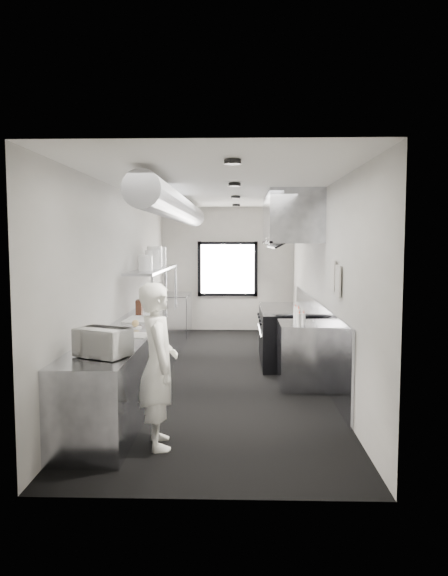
# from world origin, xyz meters

# --- Properties ---
(floor) EXTENTS (3.00, 8.00, 0.01)m
(floor) POSITION_xyz_m (0.00, 0.00, 0.00)
(floor) COLOR black
(floor) RESTS_ON ground
(ceiling) EXTENTS (3.00, 8.00, 0.01)m
(ceiling) POSITION_xyz_m (0.00, 0.00, 2.80)
(ceiling) COLOR white
(ceiling) RESTS_ON wall_back
(wall_back) EXTENTS (3.00, 0.02, 2.80)m
(wall_back) POSITION_xyz_m (0.00, 4.00, 1.40)
(wall_back) COLOR beige
(wall_back) RESTS_ON floor
(wall_front) EXTENTS (3.00, 0.02, 2.80)m
(wall_front) POSITION_xyz_m (0.00, -4.00, 1.40)
(wall_front) COLOR beige
(wall_front) RESTS_ON floor
(wall_left) EXTENTS (0.02, 8.00, 2.80)m
(wall_left) POSITION_xyz_m (-1.50, 0.00, 1.40)
(wall_left) COLOR beige
(wall_left) RESTS_ON floor
(wall_right) EXTENTS (0.02, 8.00, 2.80)m
(wall_right) POSITION_xyz_m (1.50, 0.00, 1.40)
(wall_right) COLOR beige
(wall_right) RESTS_ON floor
(wall_cladding) EXTENTS (0.03, 5.50, 1.10)m
(wall_cladding) POSITION_xyz_m (1.48, 0.30, 0.55)
(wall_cladding) COLOR gray
(wall_cladding) RESTS_ON wall_right
(hvac_duct) EXTENTS (0.40, 6.40, 0.40)m
(hvac_duct) POSITION_xyz_m (-0.70, 0.40, 2.55)
(hvac_duct) COLOR #9B9CA3
(hvac_duct) RESTS_ON ceiling
(service_window) EXTENTS (1.36, 0.05, 1.25)m
(service_window) POSITION_xyz_m (0.00, 3.96, 1.40)
(service_window) COLOR white
(service_window) RESTS_ON wall_back
(exhaust_hood) EXTENTS (0.81, 2.20, 0.88)m
(exhaust_hood) POSITION_xyz_m (1.10, 0.70, 2.39)
(exhaust_hood) COLOR gray
(exhaust_hood) RESTS_ON ceiling
(prep_counter) EXTENTS (0.70, 6.00, 0.90)m
(prep_counter) POSITION_xyz_m (-1.15, -0.50, 0.45)
(prep_counter) COLOR gray
(prep_counter) RESTS_ON floor
(pass_shelf) EXTENTS (0.45, 3.00, 0.68)m
(pass_shelf) POSITION_xyz_m (-1.19, 1.00, 1.54)
(pass_shelf) COLOR gray
(pass_shelf) RESTS_ON prep_counter
(range) EXTENTS (0.88, 1.60, 0.94)m
(range) POSITION_xyz_m (1.04, 0.70, 0.47)
(range) COLOR black
(range) RESTS_ON floor
(bottle_station) EXTENTS (0.65, 0.80, 0.90)m
(bottle_station) POSITION_xyz_m (1.15, -0.70, 0.45)
(bottle_station) COLOR gray
(bottle_station) RESTS_ON floor
(far_work_table) EXTENTS (0.70, 1.20, 0.90)m
(far_work_table) POSITION_xyz_m (-1.15, 3.20, 0.45)
(far_work_table) COLOR gray
(far_work_table) RESTS_ON floor
(notice_sheet_a) EXTENTS (0.02, 0.28, 0.38)m
(notice_sheet_a) POSITION_xyz_m (1.47, -1.20, 1.60)
(notice_sheet_a) COLOR beige
(notice_sheet_a) RESTS_ON wall_right
(notice_sheet_b) EXTENTS (0.02, 0.28, 0.38)m
(notice_sheet_b) POSITION_xyz_m (1.47, -1.55, 1.55)
(notice_sheet_b) COLOR beige
(notice_sheet_b) RESTS_ON wall_right
(line_cook) EXTENTS (0.53, 0.68, 1.63)m
(line_cook) POSITION_xyz_m (-0.53, -2.90, 0.82)
(line_cook) COLOR white
(line_cook) RESTS_ON floor
(microwave) EXTENTS (0.57, 0.51, 0.28)m
(microwave) POSITION_xyz_m (-1.08, -2.91, 1.04)
(microwave) COLOR silver
(microwave) RESTS_ON prep_counter
(deli_tub_a) EXTENTS (0.19, 0.19, 0.10)m
(deli_tub_a) POSITION_xyz_m (-1.27, -2.83, 0.95)
(deli_tub_a) COLOR #ABB1A3
(deli_tub_a) RESTS_ON prep_counter
(deli_tub_b) EXTENTS (0.15, 0.15, 0.10)m
(deli_tub_b) POSITION_xyz_m (-1.31, -2.45, 0.95)
(deli_tub_b) COLOR #ABB1A3
(deli_tub_b) RESTS_ON prep_counter
(newspaper) EXTENTS (0.36, 0.42, 0.01)m
(newspaper) POSITION_xyz_m (-0.95, -1.74, 0.90)
(newspaper) COLOR white
(newspaper) RESTS_ON prep_counter
(small_plate) EXTENTS (0.21, 0.21, 0.01)m
(small_plate) POSITION_xyz_m (-1.09, -1.19, 0.91)
(small_plate) COLOR white
(small_plate) RESTS_ON prep_counter
(pastry) EXTENTS (0.09, 0.09, 0.09)m
(pastry) POSITION_xyz_m (-1.09, -1.19, 0.96)
(pastry) COLOR tan
(pastry) RESTS_ON small_plate
(cutting_board) EXTENTS (0.49, 0.64, 0.02)m
(cutting_board) POSITION_xyz_m (-1.13, -0.50, 0.91)
(cutting_board) COLOR silver
(cutting_board) RESTS_ON prep_counter
(knife_block) EXTENTS (0.10, 0.20, 0.21)m
(knife_block) POSITION_xyz_m (-1.30, 0.16, 1.01)
(knife_block) COLOR #542C1D
(knife_block) RESTS_ON prep_counter
(plate_stack_a) EXTENTS (0.25, 0.25, 0.25)m
(plate_stack_a) POSITION_xyz_m (-1.19, 0.15, 1.69)
(plate_stack_a) COLOR white
(plate_stack_a) RESTS_ON pass_shelf
(plate_stack_b) EXTENTS (0.28, 0.28, 0.31)m
(plate_stack_b) POSITION_xyz_m (-1.19, 0.81, 1.73)
(plate_stack_b) COLOR white
(plate_stack_b) RESTS_ON pass_shelf
(plate_stack_c) EXTENTS (0.32, 0.32, 0.37)m
(plate_stack_c) POSITION_xyz_m (-1.21, 1.18, 1.76)
(plate_stack_c) COLOR white
(plate_stack_c) RESTS_ON pass_shelf
(plate_stack_d) EXTENTS (0.25, 0.25, 0.36)m
(plate_stack_d) POSITION_xyz_m (-1.21, 1.80, 1.75)
(plate_stack_d) COLOR white
(plate_stack_d) RESTS_ON pass_shelf
(squeeze_bottle_a) EXTENTS (0.07, 0.07, 0.18)m
(squeeze_bottle_a) POSITION_xyz_m (1.07, -1.01, 0.99)
(squeeze_bottle_a) COLOR silver
(squeeze_bottle_a) RESTS_ON bottle_station
(squeeze_bottle_b) EXTENTS (0.07, 0.07, 0.16)m
(squeeze_bottle_b) POSITION_xyz_m (1.14, -0.87, 0.98)
(squeeze_bottle_b) COLOR silver
(squeeze_bottle_b) RESTS_ON bottle_station
(squeeze_bottle_c) EXTENTS (0.07, 0.07, 0.19)m
(squeeze_bottle_c) POSITION_xyz_m (1.09, -0.68, 1.00)
(squeeze_bottle_c) COLOR silver
(squeeze_bottle_c) RESTS_ON bottle_station
(squeeze_bottle_d) EXTENTS (0.08, 0.08, 0.19)m
(squeeze_bottle_d) POSITION_xyz_m (1.11, -0.53, 0.99)
(squeeze_bottle_d) COLOR silver
(squeeze_bottle_d) RESTS_ON bottle_station
(squeeze_bottle_e) EXTENTS (0.07, 0.07, 0.19)m
(squeeze_bottle_e) POSITION_xyz_m (1.08, -0.41, 1.00)
(squeeze_bottle_e) COLOR silver
(squeeze_bottle_e) RESTS_ON bottle_station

